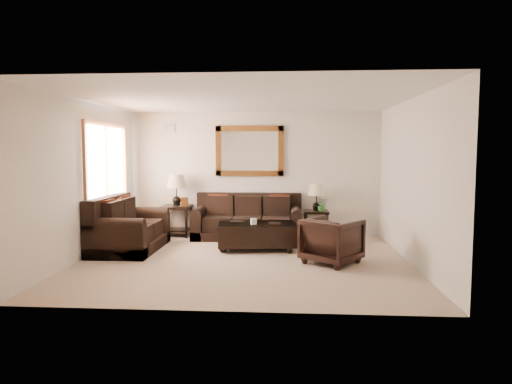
# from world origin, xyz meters

# --- Properties ---
(room) EXTENTS (5.51, 5.01, 2.71)m
(room) POSITION_xyz_m (0.00, 0.00, 1.35)
(room) COLOR #9F856E
(room) RESTS_ON ground
(window) EXTENTS (0.07, 1.96, 1.66)m
(window) POSITION_xyz_m (-2.70, 0.90, 1.55)
(window) COLOR white
(window) RESTS_ON room
(mirror) EXTENTS (1.50, 0.06, 1.10)m
(mirror) POSITION_xyz_m (-0.11, 2.47, 1.85)
(mirror) COLOR #4C250F
(mirror) RESTS_ON room
(air_vent) EXTENTS (0.25, 0.02, 0.18)m
(air_vent) POSITION_xyz_m (-1.90, 2.48, 2.35)
(air_vent) COLOR #999999
(air_vent) RESTS_ON room
(sofa) EXTENTS (2.29, 0.99, 0.94)m
(sofa) POSITION_xyz_m (-0.11, 2.05, 0.34)
(sofa) COLOR black
(sofa) RESTS_ON room
(loveseat) EXTENTS (1.06, 1.79, 1.01)m
(loveseat) POSITION_xyz_m (-2.26, 0.67, 0.37)
(loveseat) COLOR black
(loveseat) RESTS_ON room
(end_table_left) EXTENTS (0.61, 0.61, 1.35)m
(end_table_left) POSITION_xyz_m (-1.67, 2.15, 0.88)
(end_table_left) COLOR black
(end_table_left) RESTS_ON room
(end_table_right) EXTENTS (0.53, 0.53, 1.16)m
(end_table_right) POSITION_xyz_m (1.35, 2.20, 0.76)
(end_table_right) COLOR black
(end_table_right) RESTS_ON room
(coffee_table) EXTENTS (1.53, 0.93, 0.62)m
(coffee_table) POSITION_xyz_m (0.16, 0.85, 0.31)
(coffee_table) COLOR black
(coffee_table) RESTS_ON room
(armchair) EXTENTS (1.09, 1.09, 0.82)m
(armchair) POSITION_xyz_m (1.46, -0.12, 0.41)
(armchair) COLOR black
(armchair) RESTS_ON floor
(potted_plant) EXTENTS (0.28, 0.30, 0.22)m
(potted_plant) POSITION_xyz_m (1.46, 2.10, 0.68)
(potted_plant) COLOR #1F541C
(potted_plant) RESTS_ON end_table_right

